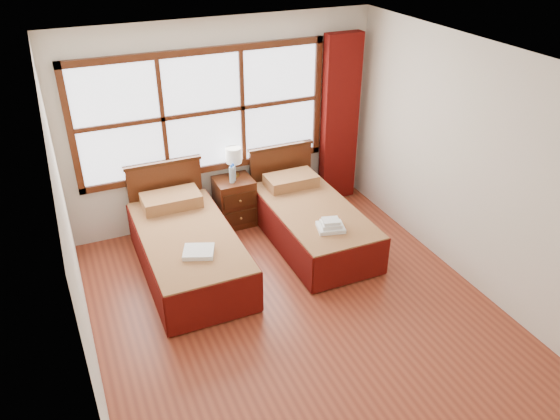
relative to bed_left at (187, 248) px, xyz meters
name	(u,v)px	position (x,y,z in m)	size (l,w,h in m)	color
floor	(297,313)	(0.83, -1.20, -0.30)	(4.50, 4.50, 0.00)	brown
ceiling	(302,63)	(0.83, -1.20, 2.30)	(4.50, 4.50, 0.00)	white
wall_back	(223,124)	(0.83, 1.05, 1.00)	(4.00, 4.00, 0.00)	silver
wall_left	(73,252)	(-1.17, -1.20, 1.00)	(4.50, 4.50, 0.00)	silver
wall_right	(471,167)	(2.83, -1.20, 1.00)	(4.50, 4.50, 0.00)	silver
window	(203,113)	(0.58, 1.01, 1.20)	(3.16, 0.06, 1.56)	white
curtain	(340,120)	(2.43, 0.91, 0.87)	(0.50, 0.16, 2.30)	#610D09
bed_left	(187,248)	(0.00, 0.00, 0.00)	(1.02, 2.04, 0.99)	#391A0C
bed_right	(311,221)	(1.57, 0.00, -0.01)	(0.97, 1.99, 0.94)	#391A0C
nightstand	(235,202)	(0.85, 0.80, 0.02)	(0.48, 0.47, 0.64)	#4B2110
towels_left	(199,252)	(0.01, -0.49, 0.25)	(0.39, 0.37, 0.05)	white
towels_right	(331,225)	(1.53, -0.57, 0.25)	(0.35, 0.33, 0.13)	white
lamp	(234,156)	(0.90, 0.90, 0.61)	(0.20, 0.20, 0.39)	gold
bottle_near	(232,175)	(0.81, 0.73, 0.45)	(0.06, 0.06, 0.24)	#A1BED0
bottle_far	(233,173)	(0.84, 0.77, 0.44)	(0.06, 0.06, 0.23)	#A1BED0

